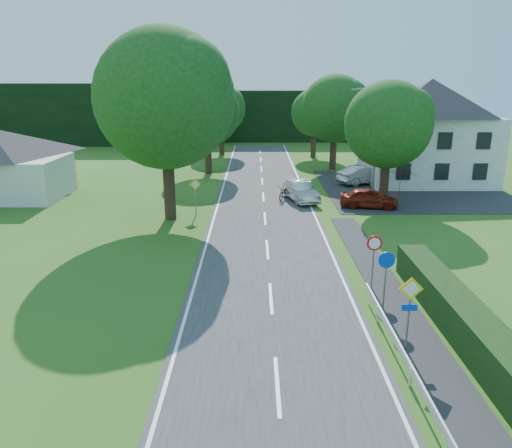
{
  "coord_description": "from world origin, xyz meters",
  "views": [
    {
      "loc": [
        -0.66,
        -6.57,
        8.59
      ],
      "look_at": [
        -0.59,
        16.12,
        1.96
      ],
      "focal_mm": 35.0,
      "sensor_mm": 36.0,
      "label": 1
    }
  ],
  "objects_px": {
    "moving_car": "(301,191)",
    "parked_car_silver_b": "(467,177)",
    "motorcycle": "(284,192)",
    "parasol": "(401,184)",
    "parked_car_red": "(369,198)",
    "streetlight": "(374,138)",
    "parked_car_silver_a": "(364,175)"
  },
  "relations": [
    {
      "from": "moving_car",
      "to": "parked_car_silver_b",
      "type": "relative_size",
      "value": 0.85
    },
    {
      "from": "motorcycle",
      "to": "parasol",
      "type": "xyz_separation_m",
      "value": [
        8.63,
        0.31,
        0.55
      ]
    },
    {
      "from": "parasol",
      "to": "parked_car_red",
      "type": "bearing_deg",
      "value": -136.6
    },
    {
      "from": "streetlight",
      "to": "moving_car",
      "type": "distance_m",
      "value": 6.64
    },
    {
      "from": "streetlight",
      "to": "parked_car_silver_a",
      "type": "bearing_deg",
      "value": 83.71
    },
    {
      "from": "motorcycle",
      "to": "moving_car",
      "type": "bearing_deg",
      "value": -3.07
    },
    {
      "from": "streetlight",
      "to": "parasol",
      "type": "height_order",
      "value": "streetlight"
    },
    {
      "from": "parked_car_silver_b",
      "to": "parked_car_silver_a",
      "type": "bearing_deg",
      "value": 73.08
    },
    {
      "from": "moving_car",
      "to": "parked_car_silver_a",
      "type": "height_order",
      "value": "parked_car_silver_a"
    },
    {
      "from": "moving_car",
      "to": "parked_car_silver_a",
      "type": "xyz_separation_m",
      "value": [
        5.89,
        6.11,
        0.06
      ]
    },
    {
      "from": "streetlight",
      "to": "parked_car_red",
      "type": "distance_m",
      "value": 5.04
    },
    {
      "from": "motorcycle",
      "to": "parked_car_red",
      "type": "distance_m",
      "value": 6.23
    },
    {
      "from": "parked_car_silver_b",
      "to": "parked_car_red",
      "type": "bearing_deg",
      "value": 115.47
    },
    {
      "from": "parked_car_silver_a",
      "to": "moving_car",
      "type": "bearing_deg",
      "value": 110.97
    },
    {
      "from": "parked_car_silver_a",
      "to": "parked_car_silver_b",
      "type": "bearing_deg",
      "value": -120.74
    },
    {
      "from": "streetlight",
      "to": "parasol",
      "type": "distance_m",
      "value": 3.95
    },
    {
      "from": "motorcycle",
      "to": "parked_car_silver_b",
      "type": "height_order",
      "value": "parked_car_silver_b"
    },
    {
      "from": "motorcycle",
      "to": "parked_car_silver_a",
      "type": "distance_m",
      "value": 9.08
    },
    {
      "from": "parked_car_silver_b",
      "to": "motorcycle",
      "type": "bearing_deg",
      "value": 96.04
    },
    {
      "from": "parasol",
      "to": "motorcycle",
      "type": "bearing_deg",
      "value": -177.96
    },
    {
      "from": "parked_car_red",
      "to": "parked_car_silver_b",
      "type": "distance_m",
      "value": 12.12
    },
    {
      "from": "streetlight",
      "to": "moving_car",
      "type": "bearing_deg",
      "value": -166.5
    },
    {
      "from": "parked_car_red",
      "to": "parked_car_silver_a",
      "type": "height_order",
      "value": "parked_car_silver_a"
    },
    {
      "from": "streetlight",
      "to": "parked_car_silver_b",
      "type": "bearing_deg",
      "value": 24.3
    },
    {
      "from": "parked_car_silver_a",
      "to": "parasol",
      "type": "height_order",
      "value": "parasol"
    },
    {
      "from": "parked_car_red",
      "to": "parasol",
      "type": "distance_m",
      "value": 4.02
    },
    {
      "from": "motorcycle",
      "to": "parasol",
      "type": "relative_size",
      "value": 0.85
    },
    {
      "from": "motorcycle",
      "to": "parked_car_silver_a",
      "type": "xyz_separation_m",
      "value": [
        7.11,
        5.63,
        0.23
      ]
    },
    {
      "from": "moving_car",
      "to": "motorcycle",
      "type": "height_order",
      "value": "moving_car"
    },
    {
      "from": "motorcycle",
      "to": "parked_car_silver_b",
      "type": "distance_m",
      "value": 16.17
    },
    {
      "from": "moving_car",
      "to": "parked_car_silver_b",
      "type": "distance_m",
      "value": 15.17
    },
    {
      "from": "parked_car_silver_b",
      "to": "parasol",
      "type": "distance_m",
      "value": 8.17
    }
  ]
}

